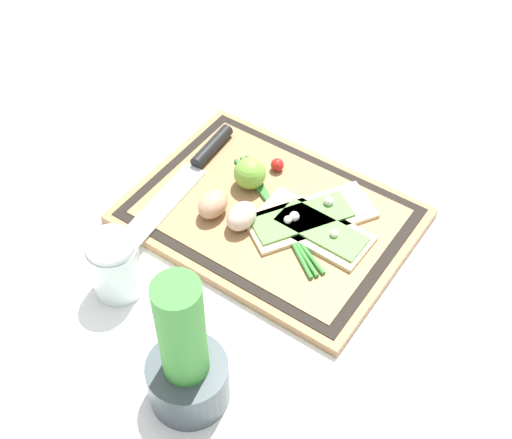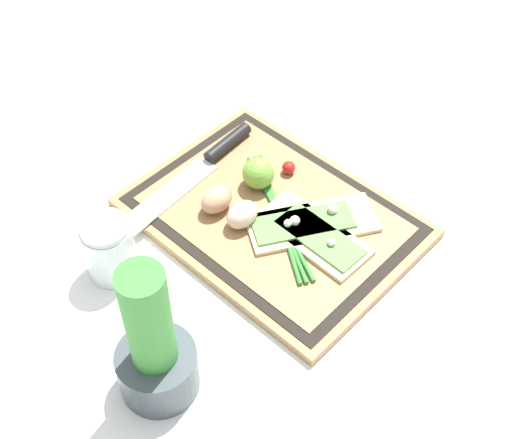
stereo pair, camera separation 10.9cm
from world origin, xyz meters
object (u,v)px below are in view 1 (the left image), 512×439
cherry_tomato_red (277,165)px  sauce_jar (116,268)px  pizza_slice_near (309,217)px  egg_brown (213,204)px  herb_pot (186,362)px  pizza_slice_far (315,228)px  lime (250,173)px  knife (197,164)px  egg_pink (242,216)px

cherry_tomato_red → sauce_jar: (0.06, 0.32, 0.01)m
pizza_slice_near → cherry_tomato_red: (0.10, -0.06, 0.01)m
egg_brown → herb_pot: size_ratio=0.24×
pizza_slice_near → sauce_jar: (0.17, 0.26, 0.02)m
pizza_slice_far → herb_pot: (-0.01, 0.32, 0.06)m
pizza_slice_near → egg_brown: (0.13, 0.08, 0.02)m
lime → cherry_tomato_red: size_ratio=2.36×
knife → herb_pot: (-0.24, 0.33, 0.05)m
knife → egg_pink: (-0.14, 0.06, 0.01)m
sauce_jar → herb_pot: bearing=158.0°
sauce_jar → pizza_slice_near: bearing=-122.9°
lime → sauce_jar: sauce_jar is taller
knife → cherry_tomato_red: 0.13m
pizza_slice_near → pizza_slice_far: same height
egg_brown → lime: 0.08m
pizza_slice_near → lime: 0.12m
pizza_slice_far → cherry_tomato_red: (0.12, -0.08, 0.01)m
sauce_jar → cherry_tomato_red: bearing=-101.4°
egg_pink → lime: size_ratio=1.06×
lime → cherry_tomato_red: lime is taller
pizza_slice_near → cherry_tomato_red: 0.12m
knife → cherry_tomato_red: size_ratio=13.32×
lime → egg_brown: bearing=82.3°
egg_brown → egg_pink: size_ratio=1.00×
pizza_slice_far → herb_pot: herb_pot is taller
egg_pink → lime: bearing=-63.1°
pizza_slice_near → egg_pink: 0.11m
pizza_slice_far → egg_brown: size_ratio=3.29×
egg_pink → sauce_jar: sauce_jar is taller
sauce_jar → egg_pink: bearing=-114.9°
egg_brown → sauce_jar: (0.04, 0.18, 0.00)m
egg_pink → pizza_slice_near: bearing=-138.7°
pizza_slice_near → lime: lime is taller
pizza_slice_near → lime: (0.12, -0.01, 0.02)m
egg_brown → pizza_slice_near: bearing=-150.1°
egg_pink → lime: lime is taller
egg_brown → cherry_tomato_red: egg_brown is taller
pizza_slice_near → knife: size_ratio=0.72×
egg_pink → herb_pot: size_ratio=0.24×
egg_brown → pizza_slice_far: bearing=-158.0°
knife → egg_brown: (-0.08, 0.07, 0.01)m
knife → herb_pot: herb_pot is taller
knife → egg_pink: egg_pink is taller
cherry_tomato_red → pizza_slice_far: bearing=147.3°
pizza_slice_near → egg_pink: bearing=41.3°
pizza_slice_near → cherry_tomato_red: bearing=-31.9°
cherry_tomato_red → herb_pot: bearing=107.9°
pizza_slice_near → pizza_slice_far: 0.02m
herb_pot → lime: bearing=-67.0°
sauce_jar → egg_brown: bearing=-101.2°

